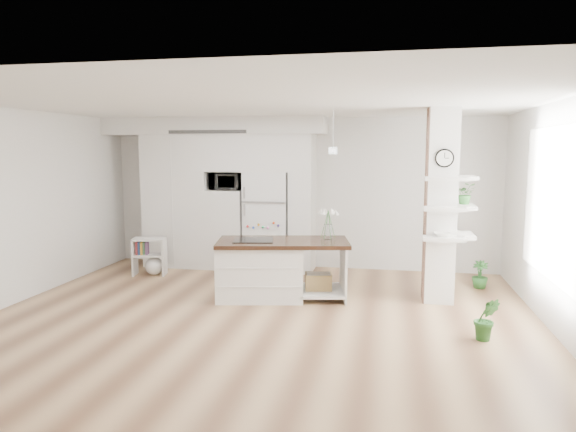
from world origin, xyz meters
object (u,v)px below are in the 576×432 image
bookshelf (151,259)px  floor_plant_a (486,319)px  refrigerator (268,221)px  kitchen_island (269,268)px

bookshelf → floor_plant_a: bearing=-34.4°
refrigerator → floor_plant_a: 4.42m
bookshelf → floor_plant_a: size_ratio=1.28×
kitchen_island → refrigerator: bearing=92.6°
kitchen_island → bookshelf: (-2.29, 0.93, -0.16)m
refrigerator → floor_plant_a: bearing=-42.8°
refrigerator → bookshelf: refrigerator is taller
refrigerator → bookshelf: bearing=-155.5°
refrigerator → kitchen_island: size_ratio=0.87×
floor_plant_a → bookshelf: bearing=157.2°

